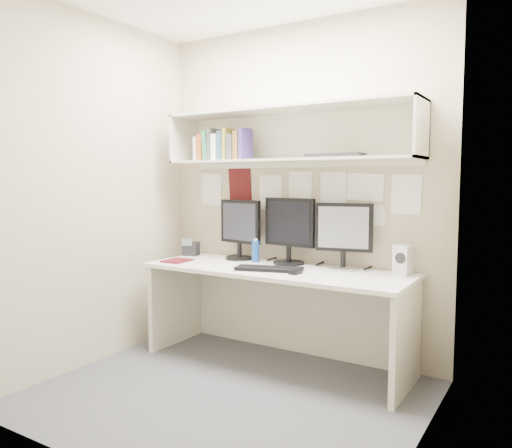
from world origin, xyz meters
The scene contains 19 objects.
floor centered at (0.00, 0.00, 0.00)m, with size 2.40×2.00×0.01m, color #46464B.
wall_back centered at (0.00, 1.00, 1.30)m, with size 2.40×0.02×2.60m, color tan.
wall_front centered at (0.00, -1.00, 1.30)m, with size 2.40×0.02×2.60m, color tan.
wall_left centered at (-1.20, 0.00, 1.30)m, with size 0.02×2.00×2.60m, color tan.
wall_right centered at (1.20, 0.00, 1.30)m, with size 0.02×2.00×2.60m, color tan.
desk centered at (0.00, 0.65, 0.37)m, with size 2.00×0.70×0.73m.
overhead_hutch centered at (0.00, 0.86, 1.72)m, with size 2.00×0.38×0.40m.
pinned_papers centered at (0.00, 0.99, 1.25)m, with size 1.92×0.01×0.48m, color white, non-canonical shape.
monitor_left centered at (-0.47, 0.87, 0.99)m, with size 0.42×0.23×0.49m.
monitor_center centered at (-0.01, 0.87, 1.01)m, with size 0.44×0.24×0.51m.
monitor_right centered at (0.44, 0.87, 0.99)m, with size 0.41×0.23×0.49m.
keyboard centered at (0.00, 0.54, 0.74)m, with size 0.48×0.17×0.02m, color black.
mouse centered at (0.23, 0.51, 0.74)m, with size 0.06×0.10×0.03m, color black.
speaker centered at (0.87, 0.86, 0.83)m, with size 0.12×0.12×0.21m.
blue_bottle centered at (-0.28, 0.80, 0.82)m, with size 0.06×0.06×0.19m.
maroon_notebook centered at (-0.83, 0.50, 0.74)m, with size 0.18×0.22×0.01m, color #500D14.
desk_phone centered at (-0.94, 0.81, 0.79)m, with size 0.15×0.15×0.15m.
book_stack centered at (-0.56, 0.76, 1.65)m, with size 0.48×0.16×0.26m.
hutch_tray centered at (0.40, 0.77, 1.55)m, with size 0.41×0.16×0.03m, color black.
Camera 1 is at (1.79, -2.54, 1.38)m, focal length 35.00 mm.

